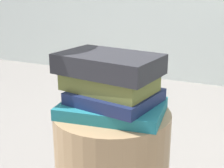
# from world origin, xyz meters

# --- Properties ---
(book_teal) EXTENTS (0.31, 0.24, 0.03)m
(book_teal) POSITION_xyz_m (0.01, -0.01, 0.49)
(book_teal) COLOR #1E727F
(book_teal) RESTS_ON side_table
(book_navy) EXTENTS (0.26, 0.24, 0.03)m
(book_navy) POSITION_xyz_m (0.01, 0.00, 0.52)
(book_navy) COLOR #19234C
(book_navy) RESTS_ON book_teal
(book_olive) EXTENTS (0.27, 0.20, 0.05)m
(book_olive) POSITION_xyz_m (-0.01, -0.00, 0.56)
(book_olive) COLOR olive
(book_olive) RESTS_ON book_navy
(book_charcoal) EXTENTS (0.30, 0.22, 0.06)m
(book_charcoal) POSITION_xyz_m (-0.01, -0.00, 0.61)
(book_charcoal) COLOR #28282D
(book_charcoal) RESTS_ON book_olive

